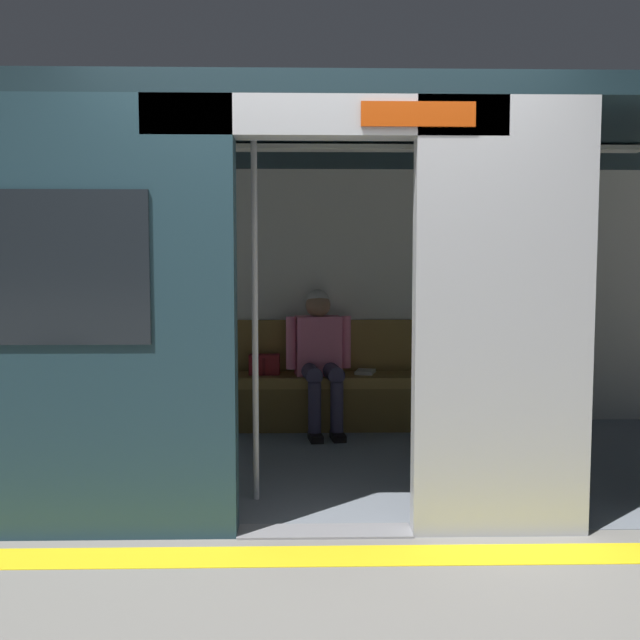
{
  "coord_description": "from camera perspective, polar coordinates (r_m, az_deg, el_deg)",
  "views": [
    {
      "loc": [
        0.1,
        3.53,
        1.39
      ],
      "look_at": [
        -0.0,
        -1.3,
        1.01
      ],
      "focal_mm": 39.11,
      "sensor_mm": 36.0,
      "label": 1
    }
  ],
  "objects": [
    {
      "name": "ground_plane",
      "position": [
        3.8,
        0.39,
        -16.98
      ],
      "size": [
        60.0,
        60.0,
        0.0
      ],
      "primitive_type": "plane",
      "color": "gray"
    },
    {
      "name": "platform_edge_strip",
      "position": [
        3.52,
        0.54,
        -18.73
      ],
      "size": [
        8.0,
        0.24,
        0.01
      ],
      "primitive_type": "cube",
      "color": "yellow",
      "rests_on": "ground_plane"
    },
    {
      "name": "train_car",
      "position": [
        4.77,
        -0.7,
        6.4
      ],
      "size": [
        6.4,
        2.82,
        2.35
      ],
      "color": "#ADAFB5",
      "rests_on": "ground_plane"
    },
    {
      "name": "bench_seat",
      "position": [
        5.94,
        -0.26,
        -5.57
      ],
      "size": [
        2.75,
        0.44,
        0.46
      ],
      "color": "olive",
      "rests_on": "ground_plane"
    },
    {
      "name": "person_seated",
      "position": [
        5.84,
        -0.03,
        -2.5
      ],
      "size": [
        0.55,
        0.71,
        1.19
      ],
      "color": "pink",
      "rests_on": "ground_plane"
    },
    {
      "name": "handbag",
      "position": [
        5.98,
        -4.57,
        -3.65
      ],
      "size": [
        0.26,
        0.15,
        0.17
      ],
      "color": "maroon",
      "rests_on": "bench_seat"
    },
    {
      "name": "book",
      "position": [
        6.03,
        3.72,
        -4.25
      ],
      "size": [
        0.2,
        0.25,
        0.03
      ],
      "primitive_type": "cube",
      "rotation": [
        0.0,
        0.0,
        -0.25
      ],
      "color": "silver",
      "rests_on": "bench_seat"
    },
    {
      "name": "grab_pole_door",
      "position": [
        4.07,
        -5.34,
        0.41
      ],
      "size": [
        0.04,
        0.04,
        2.21
      ],
      "primitive_type": "cylinder",
      "color": "silver",
      "rests_on": "ground_plane"
    }
  ]
}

